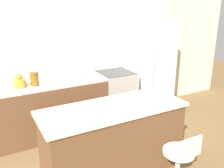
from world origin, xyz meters
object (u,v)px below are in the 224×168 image
kettle (19,82)px  refrigerator (151,68)px  stool_chair (179,164)px  mixing_bowl (76,76)px  oven_range (116,96)px

kettle → refrigerator: bearing=0.9°
refrigerator → stool_chair: bearing=-118.5°
refrigerator → mixing_bowl: size_ratio=6.98×
oven_range → kettle: size_ratio=4.25×
refrigerator → kettle: refrigerator is taller
oven_range → mixing_bowl: (-0.79, -0.05, 0.52)m
stool_chair → kettle: 2.51m
oven_range → stool_chair: 2.10m
oven_range → stool_chair: bearing=-99.1°
oven_range → kettle: kettle is taller
kettle → stool_chair: bearing=-56.4°
oven_range → refrigerator: (0.79, -0.01, 0.45)m
refrigerator → oven_range: bearing=179.3°
refrigerator → kettle: bearing=-179.1°
mixing_bowl → kettle: bearing=180.0°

